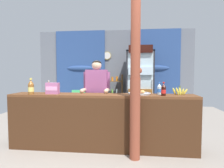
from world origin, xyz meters
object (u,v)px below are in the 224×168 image
object	(u,v)px
timber_post	(135,82)
soda_bottle_orange_soda	(49,87)
snack_box_wafer	(53,88)
stall_counter	(101,118)
shopkeeper	(97,90)
soda_bottle_iced_tea	(31,88)
bottle_shelf_rack	(115,96)
soda_bottle_cola	(164,90)
banana_bunch	(180,91)
soda_bottle_water	(159,89)
drink_fridge	(140,81)
pastry_tray	(139,93)
plastic_lawn_chair	(79,104)

from	to	relation	value
timber_post	soda_bottle_orange_soda	size ratio (longest dim) A/B	10.89
snack_box_wafer	stall_counter	bearing A→B (deg)	-3.68
soda_bottle_orange_soda	snack_box_wafer	distance (m)	0.26
stall_counter	shopkeeper	distance (m)	0.68
stall_counter	soda_bottle_iced_tea	size ratio (longest dim) A/B	11.44
bottle_shelf_rack	soda_bottle_cola	bearing A→B (deg)	-65.76
stall_counter	soda_bottle_orange_soda	xyz separation A→B (m)	(-1.03, 0.26, 0.49)
timber_post	banana_bunch	size ratio (longest dim) A/B	9.55
soda_bottle_water	snack_box_wafer	world-z (taller)	soda_bottle_water
soda_bottle_water	soda_bottle_cola	distance (m)	0.18
drink_fridge	soda_bottle_orange_soda	size ratio (longest dim) A/B	8.86
shopkeeper	pastry_tray	world-z (taller)	shopkeeper
plastic_lawn_chair	banana_bunch	bearing A→B (deg)	-37.24
soda_bottle_water	soda_bottle_cola	bearing A→B (deg)	-76.64
banana_bunch	soda_bottle_iced_tea	bearing A→B (deg)	-175.26
timber_post	drink_fridge	distance (m)	2.34
shopkeeper	snack_box_wafer	xyz separation A→B (m)	(-0.71, -0.46, 0.07)
drink_fridge	soda_bottle_water	world-z (taller)	drink_fridge
stall_counter	soda_bottle_cola	size ratio (longest dim) A/B	14.28
soda_bottle_iced_tea	banana_bunch	bearing A→B (deg)	4.74
soda_bottle_orange_soda	banana_bunch	size ratio (longest dim) A/B	0.88
drink_fridge	pastry_tray	size ratio (longest dim) A/B	5.21
shopkeeper	plastic_lawn_chair	bearing A→B (deg)	119.02
soda_bottle_cola	soda_bottle_water	bearing A→B (deg)	103.36
timber_post	drink_fridge	size ratio (longest dim) A/B	1.23
timber_post	bottle_shelf_rack	world-z (taller)	timber_post
snack_box_wafer	pastry_tray	bearing A→B (deg)	4.11
snack_box_wafer	banana_bunch	bearing A→B (deg)	2.66
soda_bottle_iced_tea	snack_box_wafer	distance (m)	0.36
timber_post	banana_bunch	distance (m)	0.87
bottle_shelf_rack	snack_box_wafer	size ratio (longest dim) A/B	5.76
stall_counter	soda_bottle_water	world-z (taller)	soda_bottle_water
snack_box_wafer	plastic_lawn_chair	bearing A→B (deg)	91.49
soda_bottle_water	soda_bottle_orange_soda	bearing A→B (deg)	177.92
shopkeeper	snack_box_wafer	bearing A→B (deg)	-146.86
drink_fridge	shopkeeper	bearing A→B (deg)	-119.73
pastry_tray	plastic_lawn_chair	bearing A→B (deg)	132.74
soda_bottle_iced_tea	soda_bottle_orange_soda	xyz separation A→B (m)	(0.18, 0.31, -0.02)
plastic_lawn_chair	banana_bunch	xyz separation A→B (m)	(2.25, -1.71, 0.54)
timber_post	pastry_tray	xyz separation A→B (m)	(0.08, 0.40, -0.22)
pastry_tray	banana_bunch	world-z (taller)	banana_bunch
bottle_shelf_rack	soda_bottle_water	distance (m)	2.34
bottle_shelf_rack	shopkeeper	distance (m)	1.80
bottle_shelf_rack	shopkeeper	size ratio (longest dim) A/B	0.82
soda_bottle_orange_soda	soda_bottle_water	world-z (taller)	soda_bottle_orange_soda
timber_post	soda_bottle_iced_tea	world-z (taller)	timber_post
timber_post	snack_box_wafer	world-z (taller)	timber_post
stall_counter	plastic_lawn_chair	size ratio (longest dim) A/B	3.76
stall_counter	bottle_shelf_rack	xyz separation A→B (m)	(0.02, 2.27, 0.09)
pastry_tray	soda_bottle_iced_tea	bearing A→B (deg)	-173.34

